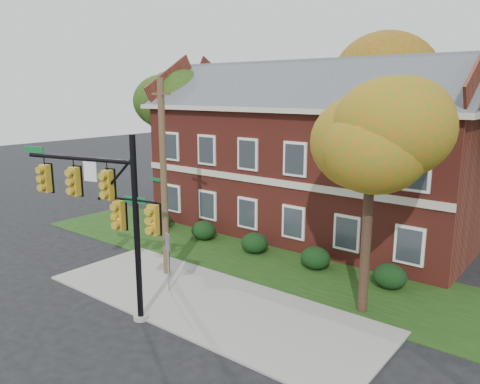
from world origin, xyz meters
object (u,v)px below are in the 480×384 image
Objects in this scene: tree_left_rear at (175,112)px; traffic_signal at (108,205)px; tree_near_right at (377,133)px; tree_far_rear at (389,79)px; hedge_center at (254,243)px; sign_post at (168,253)px; hedge_far_left at (160,220)px; hedge_left at (203,230)px; utility_pole at (164,179)px; hedge_far_right at (390,276)px; hedge_right at (315,258)px; apartment_building at (310,146)px.

traffic_signal is at bearing -52.83° from tree_left_rear.
tree_near_right is at bearing 23.88° from traffic_signal.
tree_near_right is at bearing -69.73° from tree_far_rear.
hedge_center is 6.09m from sign_post.
tree_left_rear is at bearing 157.64° from tree_near_right.
tree_near_right is 1.29× the size of traffic_signal.
hedge_far_left is 0.16× the size of tree_near_right.
hedge_left is 0.12× the size of tree_far_rear.
utility_pole reaches higher than traffic_signal.
tree_left_rear is (-9.73, 4.14, 6.16)m from hedge_center.
hedge_center is at bearing 0.00° from hedge_left.
hedge_left is 16.25m from tree_far_rear.
traffic_signal is (-1.50, -21.57, -4.71)m from tree_far_rear.
sign_post reaches higher than hedge_far_right.
utility_pole is 3.43× the size of sign_post.
sign_post is at bearing -40.05° from hedge_far_left.
utility_pole reaches higher than tree_near_right.
traffic_signal is (9.57, -12.62, -2.55)m from tree_left_rear.
tree_left_rear reaches higher than hedge_center.
hedge_right is 15.17m from tree_left_rear.
hedge_center is 1.00× the size of hedge_right.
hedge_right is 3.50m from hedge_far_right.
hedge_right is at bearing -17.37° from tree_left_rear.
hedge_center is 1.00× the size of hedge_far_right.
utility_pole is at bearing -46.65° from tree_left_rear.
tree_far_rear is at bearing 110.27° from tree_near_right.
hedge_far_left and hedge_far_right have the same top height.
hedge_center is at bearing 158.58° from tree_near_right.
utility_pole is at bearing -98.72° from tree_far_rear.
hedge_left is 10.50m from hedge_far_right.
utility_pole is 3.31m from sign_post.
tree_far_rear is at bearing 113.37° from hedge_far_right.
utility_pole reaches higher than sign_post.
hedge_right is 7.79m from utility_pole.
hedge_far_left is 1.00× the size of hedge_far_right.
apartment_building is at bearing 123.67° from hedge_right.
tree_left_rear is 14.97m from sign_post.
traffic_signal reaches higher than sign_post.
tree_near_right reaches higher than hedge_far_left.
hedge_far_left is 0.16× the size of tree_left_rear.
hedge_far_right is 16.51m from tree_far_rear.
traffic_signal is (-3.66, -8.48, 3.60)m from hedge_right.
tree_far_rear reaches higher than sign_post.
tree_far_rear reaches higher than utility_pole.
hedge_left is 0.16× the size of tree_left_rear.
tree_near_right is at bearing -85.48° from hedge_far_right.
hedge_right is at bearing 0.00° from hedge_center.
hedge_far_right is 18.30m from tree_left_rear.
hedge_left is (3.50, 0.00, 0.00)m from hedge_far_left.
apartment_building reaches higher than hedge_far_right.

